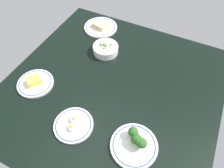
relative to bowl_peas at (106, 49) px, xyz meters
The scene contains 6 objects.
dining_table 27.29cm from the bowl_peas, 34.46° to the left, with size 112.55×111.47×4.00cm, color black.
bowl_peas is the anchor object (origin of this frame).
plate_eggs 51.66cm from the bowl_peas, 10.39° to the left, with size 18.48×18.48×4.40cm.
plate_sandwich 24.06cm from the bowl_peas, 144.49° to the right, with size 22.49×22.49×4.34cm.
plate_cheese 45.15cm from the bowl_peas, 29.96° to the right, with size 19.27×19.27×4.66cm.
plate_broccoli 60.84cm from the bowl_peas, 39.26° to the left, with size 20.85×20.85×7.83cm.
Camera 1 is at (58.79, 28.84, 91.26)cm, focal length 32.53 mm.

